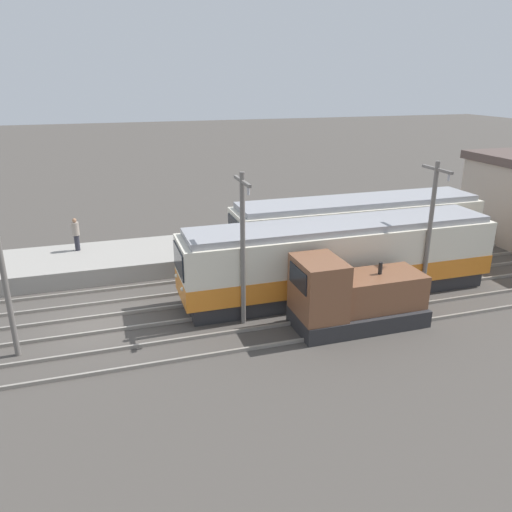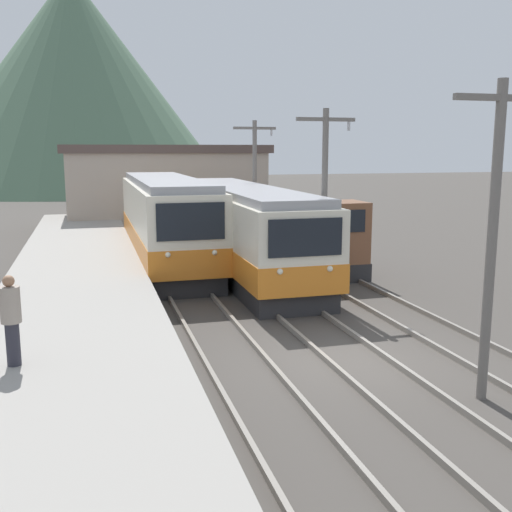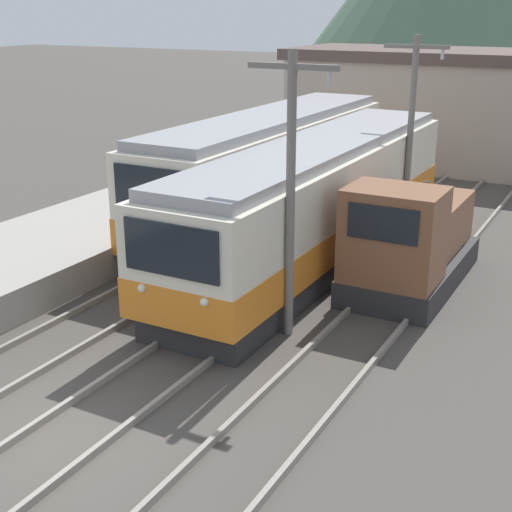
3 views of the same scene
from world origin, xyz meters
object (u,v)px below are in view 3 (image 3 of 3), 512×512
commuter_train_left (270,175)px  catenary_mast_far (411,129)px  commuter_train_center (319,205)px  catenary_mast_mid (291,186)px  shunting_locomotive (410,243)px

commuter_train_left → catenary_mast_far: 4.78m
commuter_train_center → catenary_mast_mid: catenary_mast_mid is taller
catenary_mast_mid → commuter_train_left: bearing=120.2°
catenary_mast_far → commuter_train_center: bearing=-112.9°
commuter_train_left → commuter_train_center: bearing=-40.4°
commuter_train_left → commuter_train_center: commuter_train_left is taller
catenary_mast_mid → catenary_mast_far: (0.00, 8.57, 0.00)m
commuter_train_left → commuter_train_center: size_ratio=0.90×
shunting_locomotive → catenary_mast_mid: (-1.49, -4.14, 2.23)m
shunting_locomotive → catenary_mast_far: bearing=108.6°
commuter_train_center → shunting_locomotive: (3.00, -0.86, -0.42)m
commuter_train_center → catenary_mast_far: 4.27m
shunting_locomotive → commuter_train_left: bearing=150.7°
commuter_train_left → catenary_mast_mid: bearing=-59.8°
commuter_train_left → catenary_mast_far: size_ratio=2.13×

